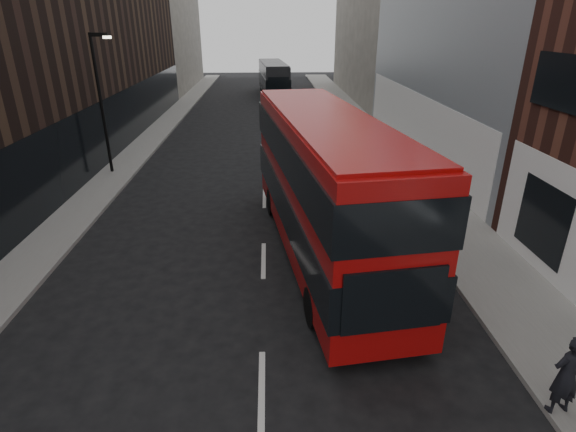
{
  "coord_description": "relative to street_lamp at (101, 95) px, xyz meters",
  "views": [
    {
      "loc": [
        0.26,
        -5.75,
        7.67
      ],
      "look_at": [
        0.77,
        6.09,
        2.5
      ],
      "focal_mm": 28.0,
      "sensor_mm": 36.0,
      "label": 1
    }
  ],
  "objects": [
    {
      "name": "car_a",
      "position": [
        10.29,
        0.31,
        -3.39
      ],
      "size": [
        2.18,
        4.77,
        1.59
      ],
      "primitive_type": "imported",
      "rotation": [
        0.0,
        0.0,
        0.07
      ],
      "color": "black",
      "rests_on": "ground"
    },
    {
      "name": "building_left_far",
      "position": [
        -3.28,
        34.0,
        2.32
      ],
      "size": [
        5.0,
        20.0,
        13.0
      ],
      "primitive_type": "cube",
      "color": "#656159",
      "rests_on": "ground"
    },
    {
      "name": "pedestrian",
      "position": [
        14.42,
        -16.97,
        -3.09
      ],
      "size": [
        0.75,
        0.56,
        1.87
      ],
      "primitive_type": "imported",
      "rotation": [
        0.0,
        0.0,
        3.31
      ],
      "color": "black",
      "rests_on": "sidewalk_right"
    },
    {
      "name": "sidewalk_left",
      "position": [
        0.22,
        7.0,
        -4.11
      ],
      "size": [
        2.0,
        80.0,
        0.15
      ],
      "primitive_type": "cube",
      "color": "slate",
      "rests_on": "ground"
    },
    {
      "name": "car_c",
      "position": [
        10.84,
        12.57,
        -3.42
      ],
      "size": [
        2.72,
        5.46,
        1.52
      ],
      "primitive_type": "imported",
      "rotation": [
        0.0,
        0.0,
        0.11
      ],
      "color": "black",
      "rests_on": "ground"
    },
    {
      "name": "building_left_mid",
      "position": [
        -3.28,
        12.0,
        2.82
      ],
      "size": [
        5.0,
        24.0,
        14.0
      ],
      "primitive_type": "cube",
      "color": "black",
      "rests_on": "ground"
    },
    {
      "name": "sidewalk_right",
      "position": [
        15.72,
        7.0,
        -4.11
      ],
      "size": [
        3.0,
        80.0,
        0.15
      ],
      "primitive_type": "cube",
      "color": "slate",
      "rests_on": "ground"
    },
    {
      "name": "car_b",
      "position": [
        9.72,
        1.34,
        -3.53
      ],
      "size": [
        1.84,
        4.11,
        1.31
      ],
      "primitive_type": "imported",
      "rotation": [
        0.0,
        0.0,
        -0.12
      ],
      "color": "gray",
      "rests_on": "ground"
    },
    {
      "name": "red_bus",
      "position": [
        10.31,
        -9.63,
        -1.43
      ],
      "size": [
        4.48,
        12.5,
        4.95
      ],
      "rotation": [
        0.0,
        0.0,
        0.13
      ],
      "color": "#980909",
      "rests_on": "ground"
    },
    {
      "name": "grey_bus",
      "position": [
        9.09,
        27.74,
        -2.29
      ],
      "size": [
        3.45,
        11.06,
        3.52
      ],
      "rotation": [
        0.0,
        0.0,
        0.08
      ],
      "color": "black",
      "rests_on": "ground"
    },
    {
      "name": "street_lamp",
      "position": [
        0.0,
        0.0,
        0.0
      ],
      "size": [
        1.06,
        0.22,
        7.0
      ],
      "color": "black",
      "rests_on": "sidewalk_left"
    }
  ]
}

